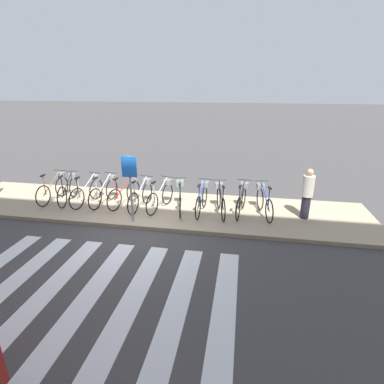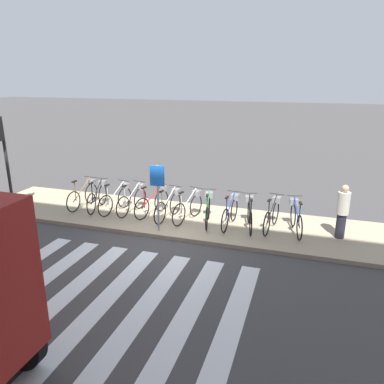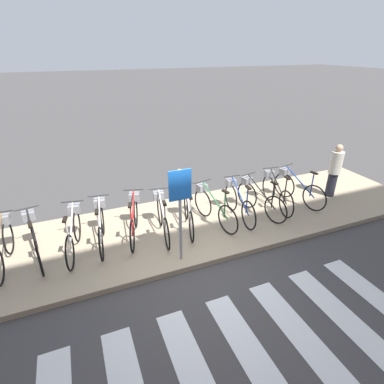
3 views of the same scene
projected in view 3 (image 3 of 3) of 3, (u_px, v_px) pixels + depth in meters
ground_plane at (198, 269)px, 6.10m from camera, size 120.00×120.00×0.00m
sidewalk at (174, 229)px, 7.32m from camera, size 13.99×2.98×0.12m
parked_bicycle_0 at (3, 245)px, 5.89m from camera, size 0.46×1.72×1.05m
parked_bicycle_1 at (34, 239)px, 6.07m from camera, size 0.46×1.70×1.05m
parked_bicycle_2 at (74, 232)px, 6.29m from camera, size 0.49×1.69×1.05m
parked_bicycle_3 at (101, 225)px, 6.54m from camera, size 0.46×1.70×1.05m
parked_bicycle_4 at (134, 218)px, 6.80m from camera, size 0.63×1.66×1.05m
parked_bicycle_5 at (162, 216)px, 6.87m from camera, size 0.46×1.70×1.05m
parked_bicycle_6 at (188, 210)px, 7.13m from camera, size 0.58×1.67×1.05m
parked_bicycle_7 at (213, 206)px, 7.31m from camera, size 0.52×1.69×1.05m
parked_bicycle_8 at (238, 201)px, 7.56m from camera, size 0.46×1.71×1.05m
parked_bicycle_9 at (258, 197)px, 7.73m from camera, size 0.54×1.68×1.05m
parked_bicycle_10 at (276, 191)px, 8.08m from camera, size 0.46×1.70×1.05m
parked_bicycle_11 at (296, 187)px, 8.30m from camera, size 0.55×1.68×1.05m
pedestrian at (335, 170)px, 8.51m from camera, size 0.34×0.34×1.56m
sign_post at (180, 201)px, 5.61m from camera, size 0.44×0.07×1.99m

